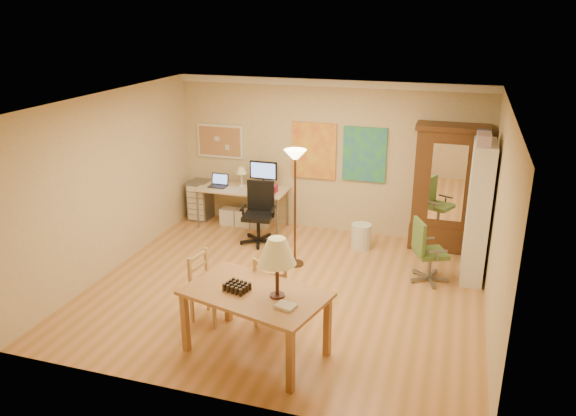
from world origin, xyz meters
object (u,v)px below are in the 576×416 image
(dining_table, at_px, (263,282))
(office_chair_green, at_px, (427,265))
(computer_desk, at_px, (245,203))
(armoire, at_px, (447,196))
(bookshelf, at_px, (478,212))
(office_chair_black, at_px, (259,227))

(dining_table, xyz_separation_m, office_chair_green, (1.67, 2.50, -0.69))
(computer_desk, relative_size, office_chair_green, 1.70)
(dining_table, bearing_deg, computer_desk, 114.46)
(office_chair_green, relative_size, armoire, 0.46)
(dining_table, height_order, armoire, armoire)
(computer_desk, xyz_separation_m, bookshelf, (4.01, -0.93, 0.58))
(computer_desk, bearing_deg, office_chair_green, -20.45)
(office_chair_black, distance_m, armoire, 3.18)
(computer_desk, relative_size, bookshelf, 0.79)
(office_chair_green, xyz_separation_m, armoire, (0.15, 1.34, 0.66))
(dining_table, distance_m, office_chair_green, 3.09)
(office_chair_green, height_order, bookshelf, bookshelf)
(computer_desk, bearing_deg, dining_table, -65.54)
(dining_table, bearing_deg, armoire, 64.65)
(bookshelf, bearing_deg, office_chair_black, 175.29)
(dining_table, relative_size, armoire, 0.85)
(dining_table, bearing_deg, office_chair_green, 56.33)
(office_chair_green, bearing_deg, dining_table, -123.67)
(dining_table, relative_size, office_chair_black, 1.68)
(computer_desk, height_order, armoire, armoire)
(office_chair_green, bearing_deg, bookshelf, 28.18)
(office_chair_black, bearing_deg, armoire, 13.32)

